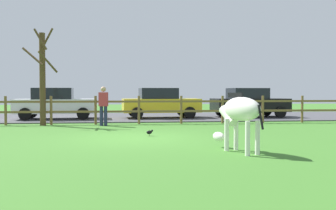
{
  "coord_description": "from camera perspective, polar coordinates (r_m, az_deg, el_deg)",
  "views": [
    {
      "loc": [
        -0.28,
        -11.79,
        1.45
      ],
      "look_at": [
        1.16,
        1.3,
        0.97
      ],
      "focal_mm": 40.81,
      "sensor_mm": 36.0,
      "label": 1
    }
  ],
  "objects": [
    {
      "name": "parked_car_black",
      "position": [
        21.0,
        12.03,
        0.39
      ],
      "size": [
        4.11,
        2.11,
        1.56
      ],
      "color": "black",
      "rests_on": "parking_asphalt"
    },
    {
      "name": "paddock_fence",
      "position": [
        16.81,
        -7.57,
        -0.46
      ],
      "size": [
        20.79,
        0.11,
        1.24
      ],
      "color": "brown",
      "rests_on": "ground_plane"
    },
    {
      "name": "crow_on_grass",
      "position": [
        12.35,
        -2.77,
        -4.07
      ],
      "size": [
        0.21,
        0.1,
        0.2
      ],
      "color": "black",
      "rests_on": "ground_plane"
    },
    {
      "name": "parking_asphalt",
      "position": [
        21.14,
        -5.51,
        -1.78
      ],
      "size": [
        28.0,
        7.4,
        0.05
      ],
      "primitive_type": "cube",
      "color": "#47474C",
      "rests_on": "ground_plane"
    },
    {
      "name": "ground_plane",
      "position": [
        11.88,
        -4.9,
        -4.93
      ],
      "size": [
        60.0,
        60.0,
        0.0
      ],
      "primitive_type": "plane",
      "color": "#3D7528"
    },
    {
      "name": "visitor_near_fence",
      "position": [
        16.11,
        -9.62,
        0.13
      ],
      "size": [
        0.4,
        0.28,
        1.64
      ],
      "color": "#232847",
      "rests_on": "ground_plane"
    },
    {
      "name": "parked_car_white",
      "position": [
        20.0,
        -16.45,
        0.27
      ],
      "size": [
        4.1,
        2.09,
        1.56
      ],
      "color": "white",
      "rests_on": "parking_asphalt"
    },
    {
      "name": "bare_tree",
      "position": [
        16.92,
        -18.25,
        4.18
      ],
      "size": [
        1.43,
        1.25,
        4.14
      ],
      "color": "#513A23",
      "rests_on": "ground_plane"
    },
    {
      "name": "parked_car_yellow",
      "position": [
        20.02,
        -1.16,
        0.35
      ],
      "size": [
        4.12,
        2.13,
        1.56
      ],
      "color": "yellow",
      "rests_on": "parking_asphalt"
    },
    {
      "name": "zebra",
      "position": [
        9.16,
        10.63,
        -1.23
      ],
      "size": [
        0.94,
        1.86,
        1.41
      ],
      "color": "white",
      "rests_on": "ground_plane"
    }
  ]
}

